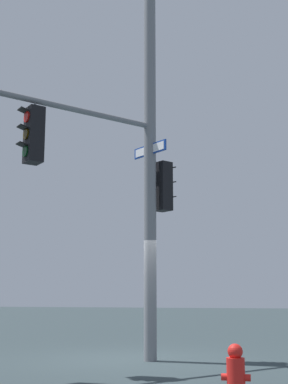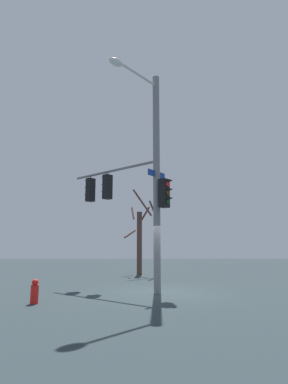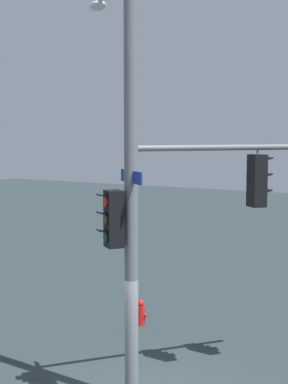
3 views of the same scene
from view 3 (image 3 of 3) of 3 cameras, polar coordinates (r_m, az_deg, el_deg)
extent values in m
cylinder|color=slate|center=(10.45, -1.35, 0.57)|extent=(0.27, 0.27, 8.68)
ellipsoid|color=silver|center=(12.96, -4.87, 18.90)|extent=(0.69, 0.67, 0.20)
cylinder|color=slate|center=(11.42, 10.47, 4.63)|extent=(3.34, 3.77, 0.12)
cube|color=black|center=(11.62, 11.77, 1.17)|extent=(0.47, 0.47, 1.10)
cylinder|color=red|center=(11.68, 12.51, 2.85)|extent=(0.18, 0.17, 0.22)
cube|color=black|center=(11.71, 12.84, 3.44)|extent=(0.26, 0.26, 0.06)
cylinder|color=#352504|center=(11.70, 12.47, 1.19)|extent=(0.18, 0.17, 0.22)
cube|color=black|center=(11.73, 12.80, 1.78)|extent=(0.26, 0.26, 0.06)
cylinder|color=black|center=(11.74, 12.43, -0.47)|extent=(0.18, 0.17, 0.22)
cube|color=black|center=(11.76, 12.76, 0.13)|extent=(0.26, 0.26, 0.06)
cylinder|color=slate|center=(11.58, 11.84, 4.25)|extent=(0.04, 0.04, 0.15)
cube|color=black|center=(10.42, -3.20, -2.83)|extent=(0.47, 0.46, 1.10)
cylinder|color=red|center=(10.32, -4.08, -1.02)|extent=(0.19, 0.16, 0.22)
cube|color=black|center=(10.28, -4.48, -0.37)|extent=(0.26, 0.26, 0.06)
cylinder|color=#352504|center=(10.36, -4.06, -2.88)|extent=(0.19, 0.16, 0.22)
cube|color=black|center=(10.32, -4.46, -2.25)|extent=(0.26, 0.26, 0.06)
cylinder|color=black|center=(10.42, -4.05, -4.73)|extent=(0.19, 0.16, 0.22)
cube|color=black|center=(10.38, -4.45, -4.11)|extent=(0.26, 0.26, 0.06)
cube|color=navy|center=(10.43, -1.36, 1.62)|extent=(0.87, 0.72, 0.24)
cube|color=white|center=(10.43, -1.26, 1.62)|extent=(0.78, 0.64, 0.18)
cylinder|color=red|center=(15.60, -0.34, -12.84)|extent=(0.24, 0.24, 0.55)
sphere|color=red|center=(15.49, -0.35, -11.59)|extent=(0.20, 0.20, 0.20)
cylinder|color=red|center=(15.65, -0.80, -12.66)|extent=(0.10, 0.09, 0.09)
cylinder|color=red|center=(15.53, 0.12, -12.82)|extent=(0.10, 0.09, 0.09)
camera|label=1|loc=(22.02, 8.14, -4.27)|focal=50.11mm
camera|label=2|loc=(20.20, -31.13, -5.29)|focal=29.47mm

